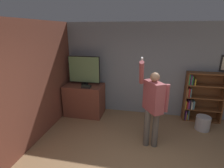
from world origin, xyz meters
name	(u,v)px	position (x,y,z in m)	size (l,w,h in m)	color
wall_back	(147,70)	(0.01, 3.02, 1.35)	(6.78, 0.09, 2.70)	gray
wall_side_brick	(42,80)	(-2.42, 1.50, 1.35)	(0.06, 4.59, 2.70)	brown
tv_ledge	(85,100)	(-1.78, 2.55, 0.46)	(1.11, 0.72, 0.92)	brown
television	(84,70)	(-1.78, 2.62, 1.36)	(0.94, 0.22, 0.84)	black
game_console	(86,87)	(-1.63, 2.34, 0.95)	(0.26, 0.17, 0.06)	black
bookshelf	(200,97)	(1.50, 2.84, 0.69)	(1.00, 0.28, 1.40)	brown
person	(153,103)	(0.18, 1.37, 1.03)	(0.62, 0.58, 2.01)	#56514C
waste_bin	(203,123)	(1.51, 2.32, 0.18)	(0.36, 0.36, 0.36)	#B7B7BC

